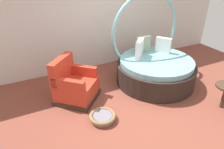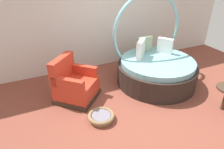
{
  "view_description": "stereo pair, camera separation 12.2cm",
  "coord_description": "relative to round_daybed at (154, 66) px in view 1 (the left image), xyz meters",
  "views": [
    {
      "loc": [
        -2.18,
        -2.79,
        2.62
      ],
      "look_at": [
        -0.5,
        0.61,
        0.55
      ],
      "focal_mm": 32.59,
      "sensor_mm": 36.0,
      "label": 1
    },
    {
      "loc": [
        -2.07,
        -2.84,
        2.62
      ],
      "look_at": [
        -0.5,
        0.61,
        0.55
      ],
      "focal_mm": 32.59,
      "sensor_mm": 36.0,
      "label": 2
    }
  ],
  "objects": [
    {
      "name": "ground_plane",
      "position": [
        -0.74,
        -0.77,
        -0.42
      ],
      "size": [
        8.0,
        8.0,
        0.02
      ],
      "primitive_type": "cube",
      "color": "brown"
    },
    {
      "name": "back_wall",
      "position": [
        -0.74,
        1.5,
        1.13
      ],
      "size": [
        8.0,
        0.12,
        3.09
      ],
      "primitive_type": "cube",
      "color": "silver",
      "rests_on": "ground_plane"
    },
    {
      "name": "round_daybed",
      "position": [
        0.0,
        0.0,
        0.0
      ],
      "size": [
        1.9,
        1.9,
        2.1
      ],
      "color": "#2D231E",
      "rests_on": "ground_plane"
    },
    {
      "name": "red_armchair",
      "position": [
        -2.0,
        0.11,
        -0.08
      ],
      "size": [
        1.13,
        1.13,
        0.94
      ],
      "color": "#38281E",
      "rests_on": "ground_plane"
    },
    {
      "name": "pet_basket",
      "position": [
        -1.76,
        -0.81,
        -0.34
      ],
      "size": [
        0.51,
        0.51,
        0.13
      ],
      "color": "#8E704C",
      "rests_on": "ground_plane"
    }
  ]
}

